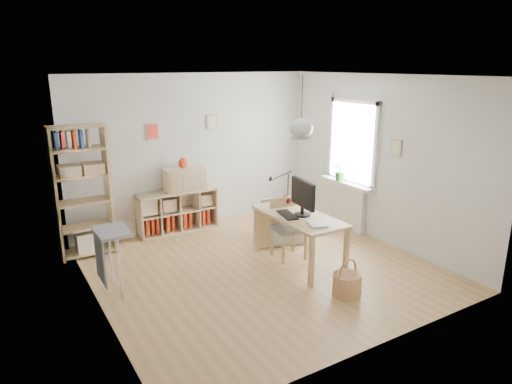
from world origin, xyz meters
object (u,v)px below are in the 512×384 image
storage_chest (283,227)px  drawer_chest (185,179)px  cube_shelf (176,214)px  monitor (303,196)px  tall_bookshelf (81,186)px  chair (287,224)px  desk (299,221)px

storage_chest → drawer_chest: size_ratio=1.26×
cube_shelf → storage_chest: 1.92m
monitor → storage_chest: bearing=79.1°
cube_shelf → storage_chest: cube_shelf is taller
cube_shelf → tall_bookshelf: bearing=-169.8°
chair → storage_chest: (0.33, 0.57, -0.30)m
desk → drawer_chest: drawer_chest is taller
tall_bookshelf → chair: tall_bookshelf is taller
chair → monitor: 0.63m
desk → chair: size_ratio=1.66×
chair → drawer_chest: bearing=121.4°
storage_chest → desk: bearing=-93.2°
storage_chest → drawer_chest: drawer_chest is taller
monitor → desk: bearing=136.0°
chair → storage_chest: bearing=67.2°
monitor → drawer_chest: size_ratio=0.86×
tall_bookshelf → storage_chest: 3.23m
cube_shelf → chair: bearing=-61.9°
tall_bookshelf → storage_chest: bearing=-20.2°
storage_chest → monitor: bearing=-90.6°
cube_shelf → monitor: size_ratio=2.36×
desk → drawer_chest: size_ratio=2.17×
storage_chest → monitor: monitor is taller
chair → monitor: size_ratio=1.52×
tall_bookshelf → monitor: (2.62, -1.99, -0.05)m
chair → drawer_chest: (-0.86, 1.89, 0.40)m
monitor → drawer_chest: bearing=119.0°
chair → drawer_chest: drawer_chest is taller
chair → drawer_chest: 2.11m
tall_bookshelf → drawer_chest: tall_bookshelf is taller
drawer_chest → desk: bearing=-64.3°
monitor → drawer_chest: (-0.88, 2.23, -0.12)m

